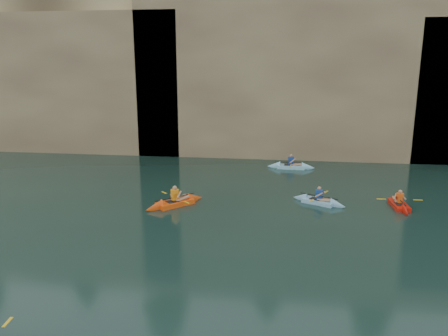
# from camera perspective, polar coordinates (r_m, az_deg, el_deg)

# --- Properties ---
(cliff) EXTENTS (70.00, 16.00, 12.00)m
(cliff) POSITION_cam_1_polar(r_m,az_deg,el_deg) (38.77, 7.37, 12.55)
(cliff) COLOR tan
(cliff) RESTS_ON ground
(cliff_slab_west) EXTENTS (26.00, 2.40, 10.56)m
(cliff_slab_west) POSITION_cam_1_polar(r_m,az_deg,el_deg) (37.50, -25.65, 10.20)
(cliff_slab_west) COLOR tan
(cliff_slab_west) RESTS_ON ground
(cliff_slab_center) EXTENTS (24.00, 2.40, 11.40)m
(cliff_slab_center) POSITION_cam_1_polar(r_m,az_deg,el_deg) (31.41, 10.89, 11.61)
(cliff_slab_center) COLOR tan
(cliff_slab_center) RESTS_ON ground
(sea_cave_west) EXTENTS (4.50, 1.00, 4.00)m
(sea_cave_west) POSITION_cam_1_polar(r_m,az_deg,el_deg) (36.17, -23.02, 5.13)
(sea_cave_west) COLOR black
(sea_cave_west) RESTS_ON ground
(sea_cave_center) EXTENTS (3.50, 1.00, 3.20)m
(sea_cave_center) POSITION_cam_1_polar(r_m,az_deg,el_deg) (31.46, -0.40, 4.35)
(sea_cave_center) COLOR black
(sea_cave_center) RESTS_ON ground
(sea_cave_east) EXTENTS (5.00, 1.00, 4.50)m
(sea_cave_east) POSITION_cam_1_polar(r_m,az_deg,el_deg) (32.46, 24.94, 4.52)
(sea_cave_east) COLOR black
(sea_cave_east) RESTS_ON ground
(kayaker_orange) EXTENTS (2.73, 2.84, 1.22)m
(kayaker_orange) POSITION_cam_1_polar(r_m,az_deg,el_deg) (21.14, -6.40, -4.49)
(kayaker_orange) COLOR #FF5210
(kayaker_orange) RESTS_ON ground
(kayaker_ltblue_near) EXTENTS (2.72, 1.94, 1.07)m
(kayaker_ltblue_near) POSITION_cam_1_polar(r_m,az_deg,el_deg) (21.78, 12.25, -4.22)
(kayaker_ltblue_near) COLOR #8DC9EC
(kayaker_ltblue_near) RESTS_ON ground
(kayaker_red_far) EXTENTS (2.10, 2.89, 1.05)m
(kayaker_red_far) POSITION_cam_1_polar(r_m,az_deg,el_deg) (22.41, 21.89, -4.42)
(kayaker_red_far) COLOR red
(kayaker_red_far) RESTS_ON ground
(kayaker_ltblue_mid) EXTENTS (3.08, 2.30, 1.16)m
(kayaker_ltblue_mid) POSITION_cam_1_polar(r_m,az_deg,el_deg) (28.54, 8.73, 0.23)
(kayaker_ltblue_mid) COLOR #98E4FE
(kayaker_ltblue_mid) RESTS_ON ground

